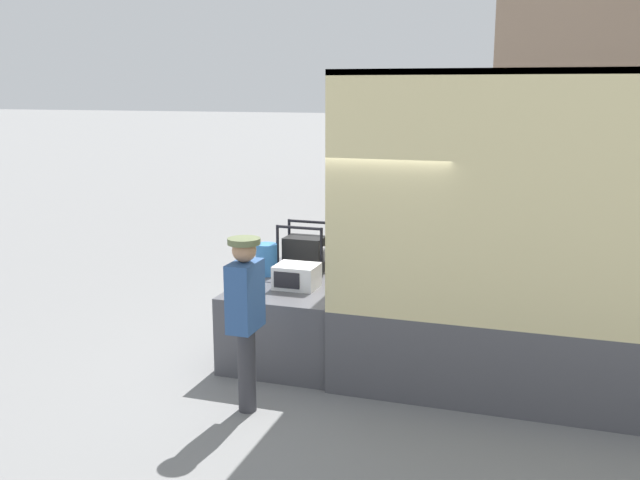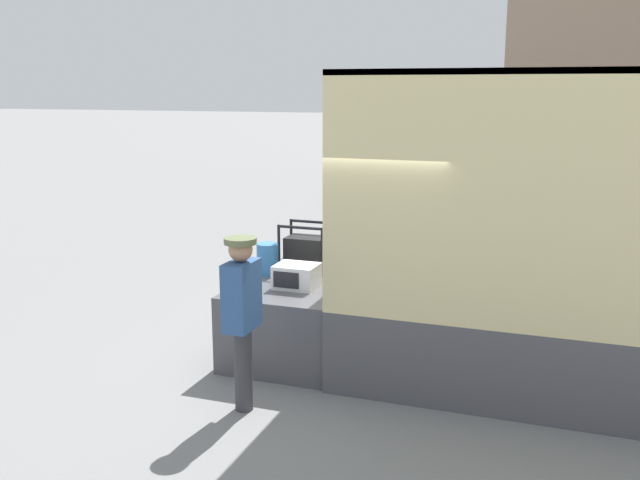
{
  "view_description": "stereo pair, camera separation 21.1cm",
  "coord_description": "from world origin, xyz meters",
  "px_view_note": "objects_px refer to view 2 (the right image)",
  "views": [
    {
      "loc": [
        2.15,
        -7.86,
        3.18
      ],
      "look_at": [
        -0.36,
        -0.2,
        1.45
      ],
      "focal_mm": 40.0,
      "sensor_mm": 36.0,
      "label": 1
    },
    {
      "loc": [
        2.35,
        -7.79,
        3.18
      ],
      "look_at": [
        -0.36,
        -0.2,
        1.45
      ],
      "focal_mm": 40.0,
      "sensor_mm": 36.0,
      "label": 2
    }
  ],
  "objects_px": {
    "orange_bucket": "(268,259)",
    "worker_person": "(242,305)",
    "portable_generator": "(307,253)",
    "microwave": "(297,276)"
  },
  "relations": [
    {
      "from": "microwave",
      "to": "portable_generator",
      "type": "bearing_deg",
      "value": 100.93
    },
    {
      "from": "microwave",
      "to": "worker_person",
      "type": "relative_size",
      "value": 0.27
    },
    {
      "from": "portable_generator",
      "to": "worker_person",
      "type": "xyz_separation_m",
      "value": [
        0.12,
        -2.14,
        -0.04
      ]
    },
    {
      "from": "orange_bucket",
      "to": "worker_person",
      "type": "height_order",
      "value": "worker_person"
    },
    {
      "from": "portable_generator",
      "to": "microwave",
      "type": "bearing_deg",
      "value": -79.07
    },
    {
      "from": "portable_generator",
      "to": "worker_person",
      "type": "relative_size",
      "value": 0.35
    },
    {
      "from": "worker_person",
      "to": "portable_generator",
      "type": "bearing_deg",
      "value": 93.28
    },
    {
      "from": "portable_generator",
      "to": "orange_bucket",
      "type": "distance_m",
      "value": 0.51
    },
    {
      "from": "orange_bucket",
      "to": "worker_person",
      "type": "relative_size",
      "value": 0.22
    },
    {
      "from": "microwave",
      "to": "worker_person",
      "type": "xyz_separation_m",
      "value": [
        -0.02,
        -1.41,
        0.06
      ]
    }
  ]
}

